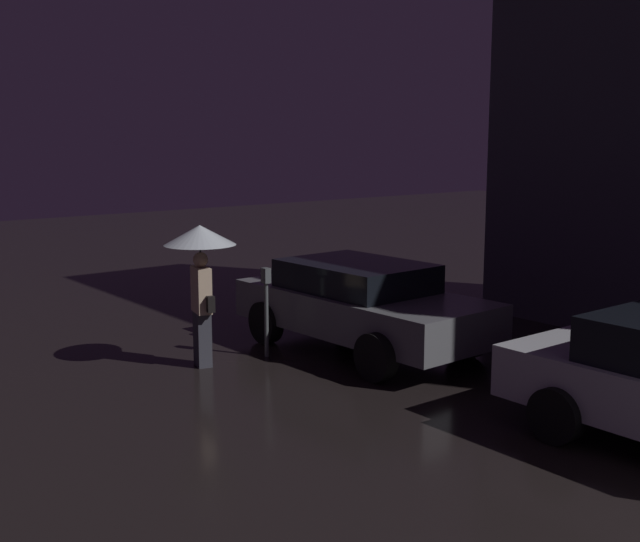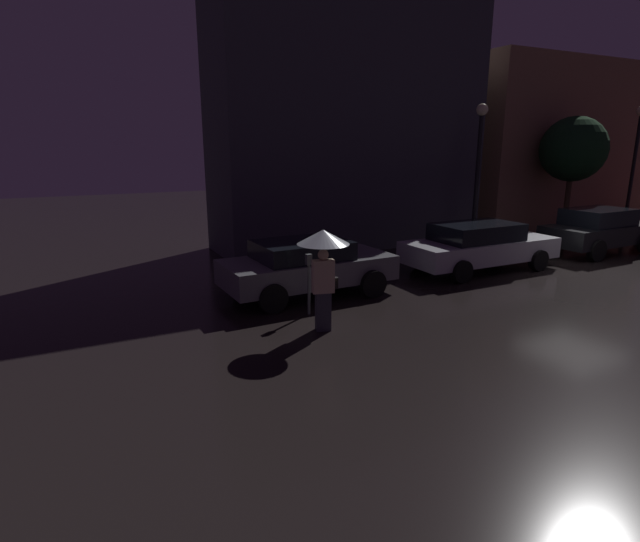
{
  "view_description": "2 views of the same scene",
  "coord_description": "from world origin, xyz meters",
  "px_view_note": "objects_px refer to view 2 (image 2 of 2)",
  "views": [
    {
      "loc": [
        0.78,
        -6.32,
        3.18
      ],
      "look_at": [
        -7.75,
        0.46,
        1.33
      ],
      "focal_mm": 45.0,
      "sensor_mm": 36.0,
      "label": 1
    },
    {
      "loc": [
        -12.84,
        -8.99,
        3.51
      ],
      "look_at": [
        -8.26,
        0.13,
        0.91
      ],
      "focal_mm": 28.0,
      "sensor_mm": 36.0,
      "label": 2
    }
  ],
  "objects_px": {
    "street_lamp_far": "(636,148)",
    "parking_meter": "(309,278)",
    "pedestrian_with_umbrella": "(323,252)",
    "street_lamp_near": "(479,155)",
    "parked_car_silver": "(479,245)",
    "parked_car_black": "(599,230)",
    "parked_car_grey": "(307,266)"
  },
  "relations": [
    {
      "from": "parked_car_grey",
      "to": "parked_car_black",
      "type": "xyz_separation_m",
      "value": [
        10.64,
        -0.02,
        0.06
      ]
    },
    {
      "from": "parked_car_silver",
      "to": "street_lamp_far",
      "type": "distance_m",
      "value": 11.05
    },
    {
      "from": "parked_car_black",
      "to": "parking_meter",
      "type": "distance_m",
      "value": 11.29
    },
    {
      "from": "parked_car_silver",
      "to": "parked_car_black",
      "type": "distance_m",
      "value": 5.22
    },
    {
      "from": "parked_car_black",
      "to": "street_lamp_near",
      "type": "distance_m",
      "value": 4.64
    },
    {
      "from": "parked_car_grey",
      "to": "parked_car_silver",
      "type": "height_order",
      "value": "parked_car_silver"
    },
    {
      "from": "street_lamp_far",
      "to": "parking_meter",
      "type": "bearing_deg",
      "value": -167.28
    },
    {
      "from": "parked_car_silver",
      "to": "parking_meter",
      "type": "bearing_deg",
      "value": -167.83
    },
    {
      "from": "pedestrian_with_umbrella",
      "to": "parking_meter",
      "type": "relative_size",
      "value": 1.51
    },
    {
      "from": "parking_meter",
      "to": "pedestrian_with_umbrella",
      "type": "bearing_deg",
      "value": -99.16
    },
    {
      "from": "parked_car_black",
      "to": "pedestrian_with_umbrella",
      "type": "bearing_deg",
      "value": -170.26
    },
    {
      "from": "street_lamp_far",
      "to": "pedestrian_with_umbrella",
      "type": "bearing_deg",
      "value": -164.24
    },
    {
      "from": "parking_meter",
      "to": "street_lamp_near",
      "type": "height_order",
      "value": "street_lamp_near"
    },
    {
      "from": "parked_car_silver",
      "to": "pedestrian_with_umbrella",
      "type": "xyz_separation_m",
      "value": [
        -6.15,
        -2.29,
        0.84
      ]
    },
    {
      "from": "street_lamp_near",
      "to": "parking_meter",
      "type": "bearing_deg",
      "value": -154.95
    },
    {
      "from": "parked_car_grey",
      "to": "pedestrian_with_umbrella",
      "type": "distance_m",
      "value": 2.55
    },
    {
      "from": "parked_car_silver",
      "to": "pedestrian_with_umbrella",
      "type": "distance_m",
      "value": 6.61
    },
    {
      "from": "parked_car_black",
      "to": "street_lamp_far",
      "type": "height_order",
      "value": "street_lamp_far"
    },
    {
      "from": "pedestrian_with_umbrella",
      "to": "street_lamp_near",
      "type": "bearing_deg",
      "value": -135.83
    },
    {
      "from": "pedestrian_with_umbrella",
      "to": "street_lamp_near",
      "type": "height_order",
      "value": "street_lamp_near"
    },
    {
      "from": "pedestrian_with_umbrella",
      "to": "street_lamp_far",
      "type": "bearing_deg",
      "value": -150.03
    },
    {
      "from": "street_lamp_near",
      "to": "street_lamp_far",
      "type": "xyz_separation_m",
      "value": [
        8.35,
        -0.07,
        0.18
      ]
    },
    {
      "from": "parked_car_grey",
      "to": "parking_meter",
      "type": "xyz_separation_m",
      "value": [
        -0.57,
        -1.32,
        0.1
      ]
    },
    {
      "from": "street_lamp_near",
      "to": "parked_car_grey",
      "type": "bearing_deg",
      "value": -161.89
    },
    {
      "from": "pedestrian_with_umbrella",
      "to": "parked_car_black",
      "type": "bearing_deg",
      "value": -154.45
    },
    {
      "from": "parked_car_black",
      "to": "parked_car_grey",
      "type": "bearing_deg",
      "value": 178.32
    },
    {
      "from": "pedestrian_with_umbrella",
      "to": "street_lamp_far",
      "type": "relative_size",
      "value": 0.4
    },
    {
      "from": "parked_car_grey",
      "to": "parked_car_silver",
      "type": "distance_m",
      "value": 5.42
    },
    {
      "from": "parked_car_silver",
      "to": "parked_car_black",
      "type": "relative_size",
      "value": 1.12
    },
    {
      "from": "parked_car_silver",
      "to": "street_lamp_near",
      "type": "bearing_deg",
      "value": 49.32
    },
    {
      "from": "parked_car_silver",
      "to": "parked_car_black",
      "type": "xyz_separation_m",
      "value": [
        5.22,
        -0.01,
        0.06
      ]
    },
    {
      "from": "parked_car_silver",
      "to": "street_lamp_far",
      "type": "xyz_separation_m",
      "value": [
        10.46,
        2.4,
        2.63
      ]
    }
  ]
}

